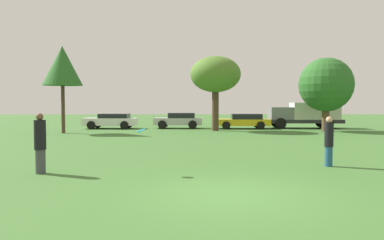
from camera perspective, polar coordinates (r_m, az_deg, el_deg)
The scene contains 11 objects.
ground_plane at distance 9.19m, azimuth 5.85°, elevation -11.08°, with size 120.00×120.00×0.00m, color #3D6B2D.
person_thrower at distance 12.49m, azimuth -21.87°, elevation -3.25°, with size 0.35×0.35×1.85m.
person_catcher at distance 13.71m, azimuth 19.90°, elevation -2.98°, with size 0.30×0.30×1.70m.
frisbee at distance 11.64m, azimuth -7.68°, elevation -1.57°, with size 0.27×0.28×0.14m.
tree_0 at distance 28.39m, azimuth -18.91°, elevation 7.68°, with size 2.77×2.77×6.14m.
tree_1 at distance 29.22m, azimuth 3.55°, elevation 6.78°, with size 3.87×3.87×5.71m.
tree_2 at distance 30.31m, azimuth 19.52°, elevation 4.99°, with size 4.04×4.04×5.54m.
parked_car_white at distance 32.16m, azimuth -12.04°, elevation -0.07°, with size 4.41×2.21×1.24m.
parked_car_silver at distance 31.80m, azimuth -1.98°, elevation -0.00°, with size 4.06×1.94×1.30m.
parked_car_yellow at distance 31.69m, azimuth 7.72°, elevation -0.10°, with size 4.53×2.21×1.23m.
delivery_truck_grey at distance 33.40m, azimuth 16.67°, elevation 0.89°, with size 6.25×2.37×2.15m.
Camera 1 is at (-1.01, -8.87, 2.18)m, focal length 35.46 mm.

